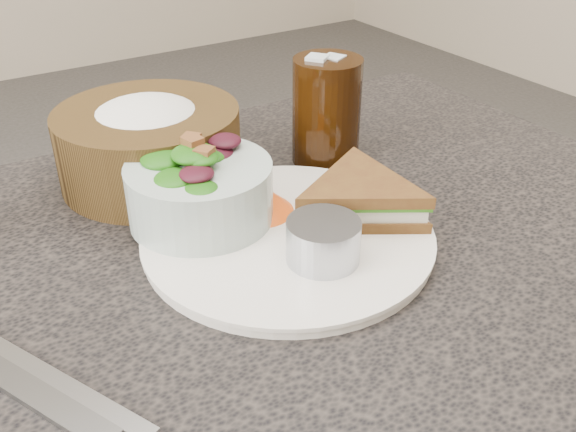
% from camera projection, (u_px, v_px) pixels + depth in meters
% --- Properties ---
extents(dinner_plate, '(0.27, 0.27, 0.01)m').
position_uv_depth(dinner_plate, '(288.00, 238.00, 0.61)').
color(dinner_plate, silver).
rests_on(dinner_plate, dining_table).
extents(sandwich, '(0.21, 0.21, 0.04)m').
position_uv_depth(sandwich, '(360.00, 198.00, 0.62)').
color(sandwich, brown).
rests_on(sandwich, dinner_plate).
extents(salad_bowl, '(0.14, 0.14, 0.08)m').
position_uv_depth(salad_bowl, '(199.00, 182.00, 0.61)').
color(salad_bowl, '#A6BAB2').
rests_on(salad_bowl, dinner_plate).
extents(dressing_ramekin, '(0.09, 0.09, 0.04)m').
position_uv_depth(dressing_ramekin, '(323.00, 241.00, 0.56)').
color(dressing_ramekin, '#A7ADB8').
rests_on(dressing_ramekin, dinner_plate).
extents(orange_wedge, '(0.10, 0.10, 0.03)m').
position_uv_depth(orange_wedge, '(259.00, 198.00, 0.63)').
color(orange_wedge, '#FF5914').
rests_on(orange_wedge, dinner_plate).
extents(fork, '(0.10, 0.19, 0.01)m').
position_uv_depth(fork, '(11.00, 380.00, 0.46)').
color(fork, gray).
rests_on(fork, dining_table).
extents(knife, '(0.11, 0.21, 0.00)m').
position_uv_depth(knife, '(39.00, 371.00, 0.47)').
color(knife, '#B2B3B5').
rests_on(knife, dining_table).
extents(bread_basket, '(0.22, 0.22, 0.11)m').
position_uv_depth(bread_basket, '(148.00, 133.00, 0.69)').
color(bread_basket, '#533B1A').
rests_on(bread_basket, dining_table).
extents(cola_glass, '(0.09, 0.09, 0.13)m').
position_uv_depth(cola_glass, '(327.00, 106.00, 0.73)').
color(cola_glass, black).
rests_on(cola_glass, dining_table).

